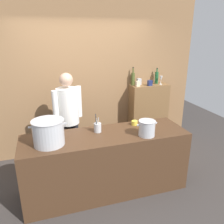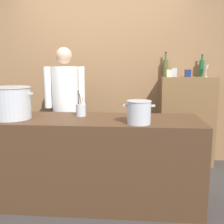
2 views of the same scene
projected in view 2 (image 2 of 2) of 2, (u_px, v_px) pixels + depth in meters
name	position (u px, v px, depth m)	size (l,w,h in m)	color
ground_plane	(88.00, 200.00, 2.85)	(8.00, 8.00, 0.00)	#383330
brick_back_panel	(103.00, 61.00, 3.96)	(4.40, 0.10, 3.00)	olive
prep_counter	(88.00, 160.00, 2.77)	(2.31, 0.70, 0.90)	#472D1C
bar_cabinet	(187.00, 121.00, 3.81)	(0.76, 0.32, 1.27)	brown
chef	(65.00, 102.00, 3.45)	(0.48, 0.41, 1.66)	black
stockpot_large	(11.00, 103.00, 2.66)	(0.46, 0.40, 0.32)	#B7BABF
stockpot_small	(139.00, 112.00, 2.44)	(0.29, 0.23, 0.22)	#B7BABF
utensil_crock	(81.00, 110.00, 2.81)	(0.10, 0.10, 0.28)	#B7BABF
butter_jar	(137.00, 112.00, 2.85)	(0.09, 0.09, 0.07)	yellow
wine_bottle_green	(202.00, 68.00, 3.73)	(0.07, 0.07, 0.31)	#1E592D
wine_bottle_olive	(165.00, 68.00, 3.78)	(0.07, 0.07, 0.34)	#475123
wine_glass_tall	(206.00, 69.00, 3.62)	(0.07, 0.07, 0.17)	silver
spice_tin_silver	(174.00, 72.00, 3.77)	(0.08, 0.08, 0.12)	#B2B2B7
spice_tin_navy	(188.00, 73.00, 3.62)	(0.08, 0.08, 0.10)	navy
spice_tin_cream	(169.00, 73.00, 3.65)	(0.07, 0.07, 0.10)	beige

